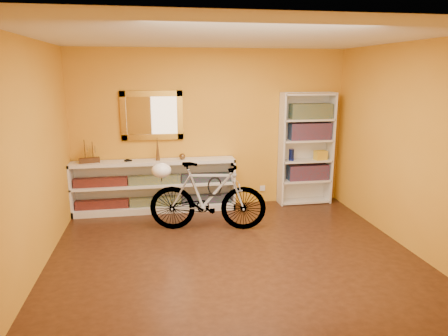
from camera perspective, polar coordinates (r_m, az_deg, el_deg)
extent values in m
cube|color=black|center=(5.16, 1.33, -12.17)|extent=(4.50, 4.00, 0.01)
cube|color=silver|center=(4.67, 1.51, 18.07)|extent=(4.50, 4.00, 0.01)
cube|color=orange|center=(6.70, -1.88, 5.47)|extent=(4.50, 0.01, 2.60)
cube|color=orange|center=(4.86, -25.69, 1.10)|extent=(0.01, 4.00, 2.60)
cube|color=orange|center=(5.63, 24.60, 2.73)|extent=(0.01, 4.00, 2.60)
cube|color=#91651A|center=(6.57, -10.15, 7.31)|extent=(0.98, 0.06, 0.78)
cube|color=silver|center=(7.08, 5.46, -2.86)|extent=(0.09, 0.02, 0.09)
cube|color=black|center=(6.69, -9.64, -4.68)|extent=(2.50, 0.13, 0.14)
cube|color=navy|center=(6.59, -9.77, -1.66)|extent=(2.50, 0.13, 0.14)
imported|color=black|center=(6.55, -13.38, 0.93)|extent=(0.00, 0.00, 0.00)
cone|color=brown|center=(6.49, -9.37, 2.76)|extent=(0.07, 0.07, 0.39)
sphere|color=brown|center=(6.53, -5.91, 1.63)|extent=(0.10, 0.10, 0.10)
cube|color=maroon|center=(7.10, 11.74, -0.56)|extent=(0.70, 0.22, 0.26)
cube|color=maroon|center=(6.97, 12.02, 5.11)|extent=(0.70, 0.22, 0.28)
cube|color=navy|center=(6.93, 12.16, 7.85)|extent=(0.70, 0.22, 0.25)
cylinder|color=navy|center=(6.91, 9.51, 1.86)|extent=(0.09, 0.09, 0.20)
cube|color=maroon|center=(6.87, 10.09, 7.58)|extent=(0.15, 0.15, 0.17)
cube|color=gold|center=(7.08, 13.48, 1.77)|extent=(0.22, 0.16, 0.16)
imported|color=silver|center=(5.76, -2.30, -4.02)|extent=(0.73, 1.75, 1.00)
ellipsoid|color=white|center=(5.73, -8.85, -0.32)|extent=(0.28, 0.26, 0.21)
torus|color=black|center=(5.71, -1.32, -2.59)|extent=(0.21, 0.02, 0.21)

